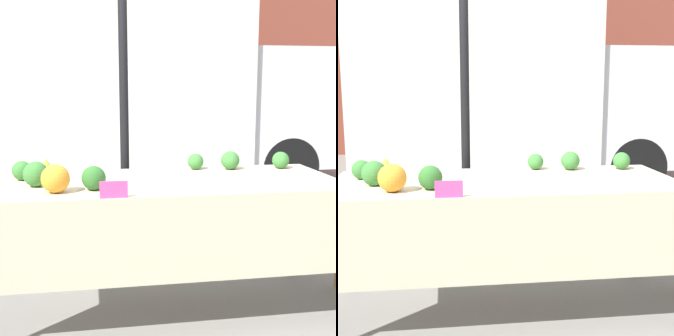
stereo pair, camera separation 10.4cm
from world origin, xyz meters
The scene contains 14 objects.
ground_plane centered at (0.00, 0.00, 0.00)m, with size 40.00×40.00×0.00m, color gray.
building_facade centered at (0.00, 7.72, 3.26)m, with size 16.00×0.60×6.52m.
tent_pole centered at (-0.23, 0.71, 1.36)m, with size 0.07×0.07×2.73m.
parked_truck centered at (0.52, 3.75, 1.39)m, with size 4.59×1.87×2.63m.
market_table centered at (0.00, -0.07, 0.79)m, with size 2.24×0.91×0.89m.
orange_cauliflower centered at (-0.70, -0.26, 0.97)m, with size 0.17×0.17×0.17m.
romanesco_head centered at (-0.79, 0.23, 0.95)m, with size 0.16×0.16×0.13m.
broccoli_head_0 centered at (-0.48, -0.22, 0.96)m, with size 0.14×0.14×0.14m.
broccoli_head_1 centered at (0.89, 0.29, 0.95)m, with size 0.13×0.13×0.13m.
broccoli_head_2 centered at (0.51, 0.31, 0.96)m, with size 0.14×0.14×0.14m.
broccoli_head_3 centered at (-0.94, 0.15, 0.95)m, with size 0.13×0.13×0.13m.
broccoli_head_4 centered at (0.26, 0.35, 0.95)m, with size 0.12×0.12×0.12m.
broccoli_head_5 centered at (-0.83, -0.07, 0.97)m, with size 0.16×0.16×0.16m.
price_sign centered at (-0.37, -0.44, 0.94)m, with size 0.15×0.01×0.10m.
Camera 1 is at (-0.48, -2.95, 1.51)m, focal length 50.00 mm.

